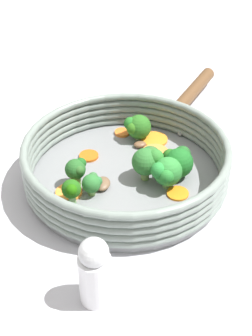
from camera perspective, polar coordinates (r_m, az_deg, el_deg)
The scene contains 24 objects.
ground_plane at distance 0.77m, azimuth -0.00°, elevation -1.60°, with size 4.00×4.00×0.00m, color #B9B8C1.
skillet at distance 0.76m, azimuth -0.00°, elevation -1.25°, with size 0.31×0.31×0.01m, color gray.
skillet_rim_wall at distance 0.74m, azimuth -0.00°, elevation 1.04°, with size 0.33×0.33×0.06m.
skillet_handle at distance 0.96m, azimuth 7.68°, elevation 8.69°, with size 0.03×0.03×0.23m, color brown.
skillet_rivet_left at distance 0.85m, azimuth 6.59°, elevation 4.17°, with size 0.01×0.01×0.01m, color gray.
skillet_rivet_right at distance 0.87m, azimuth 2.65°, elevation 5.29°, with size 0.01×0.01×0.01m, color gray.
carrot_slice_0 at distance 0.84m, azimuth 3.47°, elevation 3.49°, with size 0.05×0.05×0.00m, color orange.
carrot_slice_1 at distance 0.86m, azimuth -0.46°, elevation 4.35°, with size 0.03×0.03×0.00m, color orange.
carrot_slice_2 at distance 0.73m, azimuth 6.32°, elevation -3.10°, with size 0.03×0.03×0.00m, color orange.
carrot_slice_3 at distance 0.80m, azimuth -4.56°, elevation 1.48°, with size 0.03×0.03×0.00m, color #D65C14.
carrot_slice_4 at distance 0.73m, azimuth -6.97°, elevation -2.93°, with size 0.04×0.04×0.00m, color orange.
carrot_slice_5 at distance 0.68m, azimuth -2.49°, elevation -6.34°, with size 0.04×0.04×0.00m, color #F99A40.
carrot_slice_6 at distance 0.80m, azimuth 3.59°, elevation 1.89°, with size 0.05×0.05×0.01m, color orange.
broccoli_floret_0 at distance 0.72m, azimuth 4.95°, elevation -0.51°, with size 0.05×0.05×0.05m.
broccoli_floret_1 at distance 0.69m, azimuth -6.70°, elevation -2.60°, with size 0.03×0.03×0.04m.
broccoli_floret_2 at distance 0.83m, azimuth 1.39°, elevation 5.04°, with size 0.05×0.04×0.05m.
broccoli_floret_3 at distance 0.73m, azimuth -6.08°, elevation -0.20°, with size 0.04×0.04×0.05m.
broccoli_floret_4 at distance 0.71m, azimuth -4.17°, elevation -1.83°, with size 0.03×0.03×0.04m.
broccoli_floret_5 at distance 0.73m, azimuth 2.71°, elevation 1.05°, with size 0.05×0.04×0.06m.
broccoli_floret_6 at distance 0.75m, azimuth 6.42°, elevation 0.88°, with size 0.05×0.05×0.05m.
mushroom_piece_0 at distance 0.73m, azimuth -2.92°, elevation -1.93°, with size 0.03×0.03×0.01m, color brown.
mushroom_piece_1 at distance 0.82m, azimuth 1.73°, elevation 2.88°, with size 0.02×0.02×0.01m, color brown.
mushroom_piece_2 at distance 0.77m, azimuth 4.52°, elevation -0.02°, with size 0.03×0.02×0.01m, color brown.
salt_shaker at distance 0.57m, azimuth -3.82°, elevation -12.48°, with size 0.04×0.04×0.10m.
Camera 1 is at (-0.36, -0.47, 0.48)m, focal length 50.00 mm.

